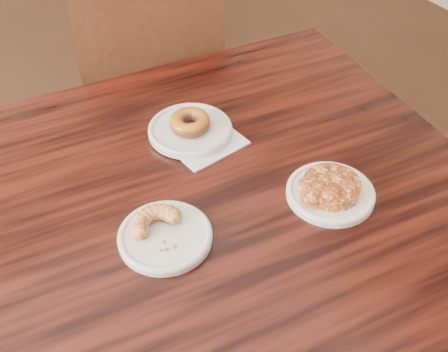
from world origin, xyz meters
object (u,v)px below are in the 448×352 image
chair_far (155,103)px  apple_fritter (332,184)px  cafe_table (233,305)px  glazed_donut (190,122)px  cruller_fragment (164,229)px

chair_far → apple_fritter: size_ratio=6.14×
cafe_table → apple_fritter: 0.44m
glazed_donut → chair_far: bearing=73.8°
cafe_table → cruller_fragment: cruller_fragment is taller
apple_fritter → glazed_donut: bearing=113.7°
glazed_donut → apple_fritter: 0.33m
cafe_table → apple_fritter: apple_fritter is taller
cafe_table → glazed_donut: 0.45m
glazed_donut → cafe_table: bearing=-93.8°
cafe_table → apple_fritter: bearing=-29.2°
cafe_table → chair_far: chair_far is taller
cruller_fragment → apple_fritter: bearing=-12.5°
cafe_table → glazed_donut: size_ratio=11.05×
glazed_donut → cruller_fragment: size_ratio=0.80×
cafe_table → cruller_fragment: size_ratio=8.83×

